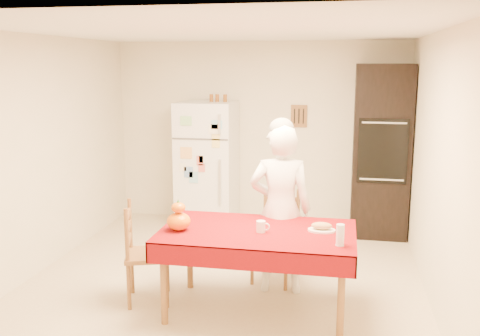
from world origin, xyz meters
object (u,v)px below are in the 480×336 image
(oven_cabinet, at_px, (381,151))
(coffee_mug, at_px, (261,227))
(refrigerator, at_px, (207,165))
(chair_far, at_px, (277,232))
(pumpkin_lower, at_px, (179,221))
(wine_glass, at_px, (340,235))
(chair_left, at_px, (141,249))
(bread_plate, at_px, (322,230))
(dining_table, at_px, (257,238))
(seated_woman, at_px, (280,209))

(oven_cabinet, relative_size, coffee_mug, 22.00)
(oven_cabinet, xyz_separation_m, coffee_mug, (-1.15, -2.55, -0.29))
(refrigerator, distance_m, chair_far, 2.09)
(pumpkin_lower, relative_size, wine_glass, 1.20)
(oven_cabinet, relative_size, wine_glass, 12.50)
(chair_left, bearing_deg, coffee_mug, -110.53)
(pumpkin_lower, xyz_separation_m, bread_plate, (1.23, 0.20, -0.07))
(refrigerator, bearing_deg, dining_table, -66.05)
(refrigerator, bearing_deg, oven_cabinet, 1.18)
(seated_woman, relative_size, bread_plate, 6.86)
(coffee_mug, relative_size, wine_glass, 0.57)
(seated_woman, bearing_deg, oven_cabinet, -122.45)
(refrigerator, relative_size, chair_far, 1.79)
(seated_woman, relative_size, coffee_mug, 16.47)
(dining_table, xyz_separation_m, bread_plate, (0.55, 0.08, 0.08))
(chair_left, relative_size, seated_woman, 0.58)
(refrigerator, height_order, coffee_mug, refrigerator)
(chair_left, height_order, seated_woman, seated_woman)
(oven_cabinet, relative_size, chair_far, 2.32)
(refrigerator, distance_m, dining_table, 2.69)
(seated_woman, relative_size, pumpkin_lower, 7.82)
(pumpkin_lower, bearing_deg, oven_cabinet, 54.63)
(chair_left, xyz_separation_m, bread_plate, (1.65, 0.07, 0.26))
(dining_table, distance_m, seated_woman, 0.53)
(pumpkin_lower, distance_m, wine_glass, 1.40)
(dining_table, relative_size, coffee_mug, 17.00)
(dining_table, height_order, wine_glass, wine_glass)
(oven_cabinet, bearing_deg, seated_woman, -117.54)
(dining_table, height_order, chair_far, chair_far)
(wine_glass, bearing_deg, chair_far, 121.34)
(wine_glass, bearing_deg, dining_table, 159.28)
(coffee_mug, bearing_deg, bread_plate, 13.57)
(chair_far, relative_size, chair_left, 1.00)
(dining_table, xyz_separation_m, coffee_mug, (0.04, -0.05, 0.12))
(refrigerator, distance_m, coffee_mug, 2.75)
(refrigerator, relative_size, wine_glass, 9.66)
(wine_glass, bearing_deg, refrigerator, 123.51)
(refrigerator, distance_m, pumpkin_lower, 2.62)
(dining_table, distance_m, chair_far, 0.79)
(chair_far, bearing_deg, oven_cabinet, 71.31)
(refrigerator, distance_m, bread_plate, 2.90)
(refrigerator, distance_m, seated_woman, 2.32)
(chair_left, xyz_separation_m, coffee_mug, (1.13, -0.06, 0.30))
(refrigerator, bearing_deg, chair_left, -90.13)
(refrigerator, height_order, pumpkin_lower, refrigerator)
(wine_glass, bearing_deg, chair_left, 171.20)
(coffee_mug, bearing_deg, oven_cabinet, 65.73)
(pumpkin_lower, bearing_deg, dining_table, 10.61)
(chair_far, height_order, coffee_mug, chair_far)
(dining_table, height_order, seated_woman, seated_woman)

